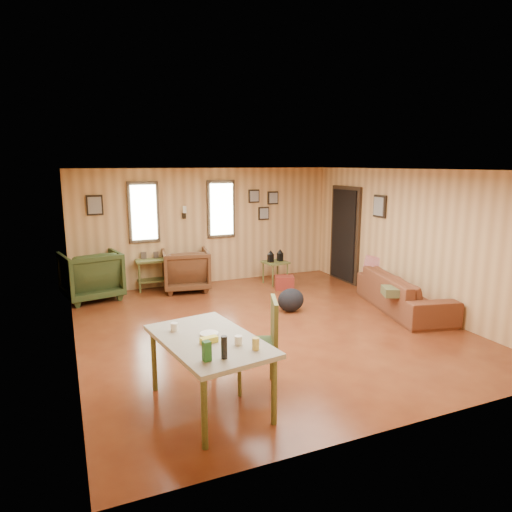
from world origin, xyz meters
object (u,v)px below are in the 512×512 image
(end_table, at_px, (151,268))
(side_table, at_px, (275,260))
(sofa, at_px, (404,287))
(recliner_green, at_px, (91,273))
(recliner_brown, at_px, (186,268))
(dining_table, at_px, (210,345))

(end_table, xyz_separation_m, side_table, (2.47, -0.61, 0.07))
(sofa, xyz_separation_m, recliner_green, (-4.90, 2.82, 0.08))
(recliner_brown, distance_m, dining_table, 4.57)
(recliner_green, xyz_separation_m, end_table, (1.15, 0.27, -0.07))
(recliner_brown, bearing_deg, dining_table, 87.58)
(recliner_green, bearing_deg, side_table, 162.74)
(sofa, distance_m, recliner_green, 5.65)
(recliner_brown, relative_size, recliner_green, 0.91)
(recliner_green, relative_size, side_table, 1.37)
(recliner_green, distance_m, end_table, 1.18)
(recliner_brown, height_order, side_table, recliner_brown)
(sofa, distance_m, end_table, 4.85)
(recliner_brown, relative_size, end_table, 1.19)
(recliner_green, distance_m, side_table, 3.64)
(recliner_brown, bearing_deg, recliner_green, 6.08)
(recliner_brown, height_order, recliner_green, recliner_green)
(sofa, bearing_deg, recliner_brown, 62.14)
(sofa, xyz_separation_m, dining_table, (-4.03, -1.75, 0.26))
(sofa, height_order, recliner_green, recliner_green)
(sofa, bearing_deg, dining_table, 126.73)
(sofa, bearing_deg, recliner_green, 73.33)
(recliner_brown, height_order, dining_table, dining_table)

